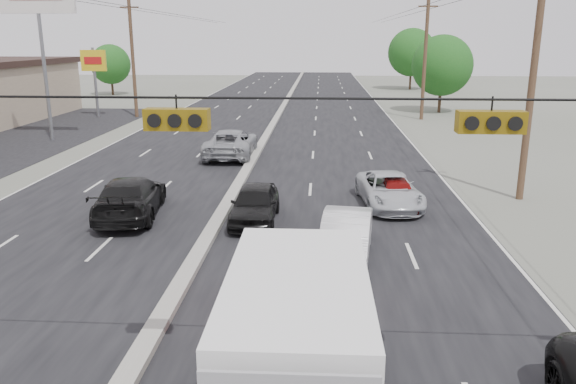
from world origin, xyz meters
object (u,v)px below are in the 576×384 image
utility_pole_right_b (533,79)px  tree_right_mid (442,65)px  pole_sign_far (94,66)px  oncoming_far (231,143)px  queue_car_a (255,204)px  queue_car_b (346,236)px  queue_car_e (397,193)px  tree_left_far (111,64)px  box_truck (298,342)px  oncoming_near (130,197)px  red_sedan (285,287)px  utility_pole_left_c (133,58)px  utility_pole_right_c (425,59)px  pole_sign_billboard (37,4)px  queue_car_c (389,191)px  tree_right_far (412,52)px

utility_pole_right_b → tree_right_mid: (2.50, 30.00, -0.77)m
pole_sign_far → oncoming_far: pole_sign_far is taller
pole_sign_far → queue_car_a: bearing=-58.9°
queue_car_b → queue_car_e: queue_car_b is taller
tree_left_far → box_truck: (25.50, -60.25, -2.10)m
oncoming_far → tree_left_far: bearing=-61.5°
box_truck → oncoming_near: box_truck is taller
red_sedan → queue_car_e: (4.00, 9.45, -0.12)m
utility_pole_left_c → box_truck: (16.00, -40.25, -3.49)m
tree_right_mid → oncoming_far: 27.51m
queue_car_e → queue_car_b: bearing=-112.6°
utility_pole_right_c → red_sedan: utility_pole_right_c is taller
pole_sign_billboard → queue_car_e: (21.50, -14.66, -8.26)m
box_truck → queue_car_b: size_ratio=1.45×
queue_car_b → tree_right_mid: bearing=81.3°
utility_pole_right_c → queue_car_a: (-11.10, -28.84, -4.40)m
red_sedan → queue_car_a: bearing=100.4°
queue_car_a → oncoming_near: 4.93m
utility_pole_left_c → red_sedan: bearing=-66.8°
utility_pole_left_c → red_sedan: utility_pole_left_c is taller
tree_left_far → queue_car_c: 54.66m
utility_pole_right_b → pole_sign_billboard: 30.20m
queue_car_e → tree_left_far: bearing=121.9°
red_sedan → oncoming_far: bearing=100.8°
queue_car_e → pole_sign_far: bearing=130.8°
utility_pole_right_b → pole_sign_far: 37.92m
tree_right_far → queue_car_a: bearing=-103.9°
tree_left_far → tree_right_far: 39.31m
oncoming_near → oncoming_far: size_ratio=0.93×
utility_pole_right_c → utility_pole_left_c: bearing=180.0°
tree_left_far → queue_car_e: bearing=-58.1°
utility_pole_left_c → oncoming_near: bearing=-72.4°
utility_pole_right_b → queue_car_c: (-5.80, -1.42, -4.44)m
utility_pole_left_c → oncoming_far: bearing=-56.6°
pole_sign_far → oncoming_near: (12.49, -28.42, -3.63)m
tree_left_far → oncoming_near: tree_left_far is taller
tree_right_mid → pole_sign_billboard: bearing=-150.0°
pole_sign_far → red_sedan: size_ratio=1.36×
queue_car_a → oncoming_near: oncoming_near is taller
tree_right_far → red_sedan: tree_right_far is taller
tree_right_mid → tree_right_far: 25.03m
utility_pole_left_c → box_truck: 43.46m
tree_right_far → queue_car_e: size_ratio=2.28×
utility_pole_right_b → red_sedan: utility_pole_right_b is taller
pole_sign_far → queue_car_c: (22.70, -26.42, -3.74)m
tree_right_far → queue_car_b: tree_right_far is taller
utility_pole_left_c → queue_car_e: bearing=-53.8°
utility_pole_right_c → queue_car_a: size_ratio=2.41×
box_truck → tree_right_far: bearing=79.7°
pole_sign_far → oncoming_far: 22.55m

